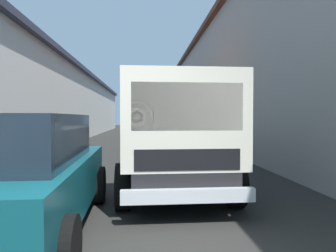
{
  "coord_description": "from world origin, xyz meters",
  "views": [
    {
      "loc": [
        -2.37,
        -0.31,
        1.41
      ],
      "look_at": [
        7.13,
        -0.99,
        1.16
      ],
      "focal_mm": 34.65,
      "sensor_mm": 36.0,
      "label": 1
    }
  ],
  "objects_px": {
    "fruit_stall_mid_lane": "(174,104)",
    "hatchback_car": "(13,174)",
    "fruit_stall_far_right": "(175,111)",
    "vendor_in_shade": "(183,134)",
    "plastic_stool": "(176,153)",
    "delivery_truck": "(175,139)",
    "fruit_stall_near_left": "(172,106)",
    "vendor_by_crates": "(210,130)"
  },
  "relations": [
    {
      "from": "hatchback_car",
      "to": "vendor_in_shade",
      "type": "xyz_separation_m",
      "value": [
        6.79,
        -2.85,
        0.13
      ]
    },
    {
      "from": "vendor_by_crates",
      "to": "vendor_in_shade",
      "type": "distance_m",
      "value": 3.08
    },
    {
      "from": "fruit_stall_mid_lane",
      "to": "hatchback_car",
      "type": "bearing_deg",
      "value": 161.75
    },
    {
      "from": "delivery_truck",
      "to": "vendor_in_shade",
      "type": "xyz_separation_m",
      "value": [
        5.15,
        -0.75,
        -0.17
      ]
    },
    {
      "from": "fruit_stall_far_right",
      "to": "vendor_by_crates",
      "type": "xyz_separation_m",
      "value": [
        -6.95,
        -0.87,
        -0.96
      ]
    },
    {
      "from": "hatchback_car",
      "to": "vendor_by_crates",
      "type": "relative_size",
      "value": 2.6
    },
    {
      "from": "fruit_stall_far_right",
      "to": "delivery_truck",
      "type": "distance_m",
      "value": 14.87
    },
    {
      "from": "fruit_stall_near_left",
      "to": "hatchback_car",
      "type": "distance_m",
      "value": 11.15
    },
    {
      "from": "fruit_stall_far_right",
      "to": "vendor_in_shade",
      "type": "relative_size",
      "value": 1.59
    },
    {
      "from": "delivery_truck",
      "to": "fruit_stall_near_left",
      "type": "bearing_deg",
      "value": -4.47
    },
    {
      "from": "fruit_stall_near_left",
      "to": "plastic_stool",
      "type": "bearing_deg",
      "value": 176.76
    },
    {
      "from": "fruit_stall_mid_lane",
      "to": "vendor_by_crates",
      "type": "height_order",
      "value": "fruit_stall_mid_lane"
    },
    {
      "from": "fruit_stall_mid_lane",
      "to": "vendor_in_shade",
      "type": "relative_size",
      "value": 1.74
    },
    {
      "from": "fruit_stall_mid_lane",
      "to": "fruit_stall_far_right",
      "type": "bearing_deg",
      "value": -5.47
    },
    {
      "from": "delivery_truck",
      "to": "vendor_in_shade",
      "type": "bearing_deg",
      "value": -8.3
    },
    {
      "from": "vendor_in_shade",
      "to": "plastic_stool",
      "type": "distance_m",
      "value": 1.11
    },
    {
      "from": "fruit_stall_near_left",
      "to": "vendor_in_shade",
      "type": "height_order",
      "value": "fruit_stall_near_left"
    },
    {
      "from": "plastic_stool",
      "to": "delivery_truck",
      "type": "bearing_deg",
      "value": 174.13
    },
    {
      "from": "vendor_in_shade",
      "to": "hatchback_car",
      "type": "bearing_deg",
      "value": 157.22
    },
    {
      "from": "fruit_stall_near_left",
      "to": "delivery_truck",
      "type": "height_order",
      "value": "fruit_stall_near_left"
    },
    {
      "from": "fruit_stall_mid_lane",
      "to": "fruit_stall_far_right",
      "type": "height_order",
      "value": "fruit_stall_mid_lane"
    },
    {
      "from": "vendor_by_crates",
      "to": "plastic_stool",
      "type": "relative_size",
      "value": 3.51
    },
    {
      "from": "fruit_stall_mid_lane",
      "to": "vendor_in_shade",
      "type": "xyz_separation_m",
      "value": [
        -1.25,
        -0.2,
        -1.03
      ]
    },
    {
      "from": "fruit_stall_near_left",
      "to": "vendor_by_crates",
      "type": "xyz_separation_m",
      "value": [
        -1.24,
        -1.52,
        -1.07
      ]
    },
    {
      "from": "vendor_in_shade",
      "to": "plastic_stool",
      "type": "height_order",
      "value": "vendor_in_shade"
    },
    {
      "from": "fruit_stall_mid_lane",
      "to": "delivery_truck",
      "type": "bearing_deg",
      "value": 175.08
    },
    {
      "from": "vendor_in_shade",
      "to": "fruit_stall_far_right",
      "type": "bearing_deg",
      "value": -3.58
    },
    {
      "from": "fruit_stall_far_right",
      "to": "plastic_stool",
      "type": "height_order",
      "value": "fruit_stall_far_right"
    },
    {
      "from": "vendor_by_crates",
      "to": "hatchback_car",
      "type": "bearing_deg",
      "value": 155.48
    },
    {
      "from": "fruit_stall_near_left",
      "to": "delivery_truck",
      "type": "bearing_deg",
      "value": 175.53
    },
    {
      "from": "plastic_stool",
      "to": "fruit_stall_far_right",
      "type": "bearing_deg",
      "value": -4.97
    },
    {
      "from": "vendor_by_crates",
      "to": "delivery_truck",
      "type": "bearing_deg",
      "value": 164.15
    },
    {
      "from": "fruit_stall_mid_lane",
      "to": "plastic_stool",
      "type": "distance_m",
      "value": 2.68
    },
    {
      "from": "fruit_stall_near_left",
      "to": "fruit_stall_far_right",
      "type": "height_order",
      "value": "fruit_stall_far_right"
    },
    {
      "from": "hatchback_car",
      "to": "plastic_stool",
      "type": "height_order",
      "value": "hatchback_car"
    },
    {
      "from": "vendor_by_crates",
      "to": "vendor_in_shade",
      "type": "height_order",
      "value": "vendor_by_crates"
    },
    {
      "from": "hatchback_car",
      "to": "vendor_in_shade",
      "type": "bearing_deg",
      "value": -22.78
    },
    {
      "from": "vendor_by_crates",
      "to": "plastic_stool",
      "type": "height_order",
      "value": "vendor_by_crates"
    },
    {
      "from": "fruit_stall_near_left",
      "to": "plastic_stool",
      "type": "height_order",
      "value": "fruit_stall_near_left"
    },
    {
      "from": "delivery_truck",
      "to": "vendor_by_crates",
      "type": "xyz_separation_m",
      "value": [
        7.85,
        -2.23,
        -0.17
      ]
    },
    {
      "from": "fruit_stall_mid_lane",
      "to": "delivery_truck",
      "type": "distance_m",
      "value": 6.48
    },
    {
      "from": "fruit_stall_mid_lane",
      "to": "hatchback_car",
      "type": "distance_m",
      "value": 8.55
    }
  ]
}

